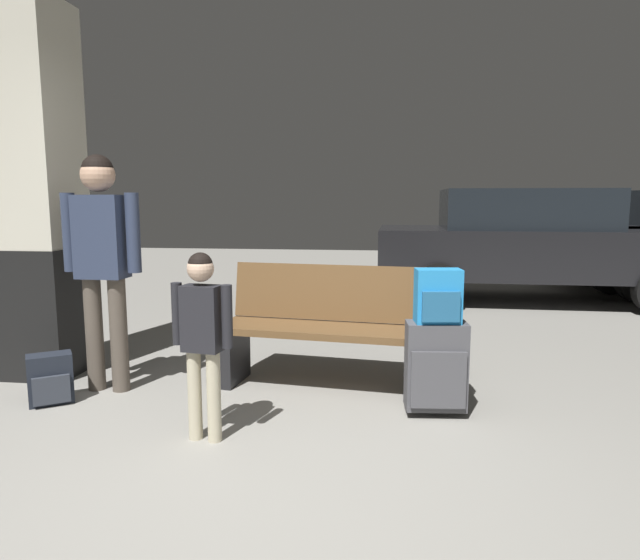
{
  "coord_description": "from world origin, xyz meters",
  "views": [
    {
      "loc": [
        0.61,
        -2.29,
        1.37
      ],
      "look_at": [
        0.15,
        1.3,
        0.85
      ],
      "focal_mm": 31.41,
      "sensor_mm": 36.0,
      "label": 1
    }
  ],
  "objects_px": {
    "bench": "(331,328)",
    "parked_car_near": "(530,242)",
    "structural_pillar": "(36,195)",
    "backpack_dark_floor": "(50,379)",
    "suitcase": "(436,366)",
    "backpack_bright": "(438,297)",
    "child": "(202,326)",
    "adult": "(102,248)"
  },
  "relations": [
    {
      "from": "backpack_dark_floor",
      "to": "parked_car_near",
      "type": "distance_m",
      "value": 6.1
    },
    {
      "from": "suitcase",
      "to": "backpack_dark_floor",
      "type": "distance_m",
      "value": 2.58
    },
    {
      "from": "parked_car_near",
      "to": "structural_pillar",
      "type": "bearing_deg",
      "value": -140.3
    },
    {
      "from": "suitcase",
      "to": "structural_pillar",
      "type": "bearing_deg",
      "value": 170.06
    },
    {
      "from": "structural_pillar",
      "to": "parked_car_near",
      "type": "xyz_separation_m",
      "value": [
        4.57,
        3.8,
        -0.6
      ]
    },
    {
      "from": "bench",
      "to": "structural_pillar",
      "type": "bearing_deg",
      "value": 178.46
    },
    {
      "from": "structural_pillar",
      "to": "backpack_bright",
      "type": "bearing_deg",
      "value": -9.95
    },
    {
      "from": "suitcase",
      "to": "parked_car_near",
      "type": "bearing_deg",
      "value": 70.11
    },
    {
      "from": "backpack_bright",
      "to": "child",
      "type": "height_order",
      "value": "child"
    },
    {
      "from": "structural_pillar",
      "to": "backpack_bright",
      "type": "height_order",
      "value": "structural_pillar"
    },
    {
      "from": "backpack_dark_floor",
      "to": "suitcase",
      "type": "bearing_deg",
      "value": 2.65
    },
    {
      "from": "structural_pillar",
      "to": "backpack_dark_floor",
      "type": "xyz_separation_m",
      "value": [
        0.44,
        -0.65,
        -1.24
      ]
    },
    {
      "from": "child",
      "to": "adult",
      "type": "distance_m",
      "value": 1.28
    },
    {
      "from": "bench",
      "to": "backpack_dark_floor",
      "type": "distance_m",
      "value": 1.96
    },
    {
      "from": "structural_pillar",
      "to": "backpack_dark_floor",
      "type": "relative_size",
      "value": 8.34
    },
    {
      "from": "bench",
      "to": "backpack_bright",
      "type": "xyz_separation_m",
      "value": [
        0.72,
        -0.47,
        0.33
      ]
    },
    {
      "from": "backpack_bright",
      "to": "parked_car_near",
      "type": "height_order",
      "value": "parked_car_near"
    },
    {
      "from": "backpack_bright",
      "to": "adult",
      "type": "relative_size",
      "value": 0.2
    },
    {
      "from": "structural_pillar",
      "to": "bench",
      "type": "xyz_separation_m",
      "value": [
        2.29,
        -0.06,
        -0.96
      ]
    },
    {
      "from": "suitcase",
      "to": "backpack_bright",
      "type": "bearing_deg",
      "value": -50.84
    },
    {
      "from": "parked_car_near",
      "to": "bench",
      "type": "bearing_deg",
      "value": -120.66
    },
    {
      "from": "parked_car_near",
      "to": "suitcase",
      "type": "bearing_deg",
      "value": -109.89
    },
    {
      "from": "child",
      "to": "backpack_dark_floor",
      "type": "xyz_separation_m",
      "value": [
        -1.23,
        0.43,
        -0.5
      ]
    },
    {
      "from": "adult",
      "to": "bench",
      "type": "bearing_deg",
      "value": 9.84
    },
    {
      "from": "backpack_dark_floor",
      "to": "backpack_bright",
      "type": "bearing_deg",
      "value": 2.64
    },
    {
      "from": "bench",
      "to": "backpack_bright",
      "type": "height_order",
      "value": "backpack_bright"
    },
    {
      "from": "bench",
      "to": "adult",
      "type": "xyz_separation_m",
      "value": [
        -1.59,
        -0.28,
        0.6
      ]
    },
    {
      "from": "parked_car_near",
      "to": "adult",
      "type": "bearing_deg",
      "value": -133.18
    },
    {
      "from": "child",
      "to": "backpack_dark_floor",
      "type": "distance_m",
      "value": 1.39
    },
    {
      "from": "child",
      "to": "parked_car_near",
      "type": "relative_size",
      "value": 0.26
    },
    {
      "from": "bench",
      "to": "parked_car_near",
      "type": "bearing_deg",
      "value": 59.34
    },
    {
      "from": "adult",
      "to": "backpack_dark_floor",
      "type": "bearing_deg",
      "value": -129.28
    },
    {
      "from": "backpack_bright",
      "to": "adult",
      "type": "xyz_separation_m",
      "value": [
        -2.32,
        0.19,
        0.27
      ]
    },
    {
      "from": "backpack_bright",
      "to": "adult",
      "type": "bearing_deg",
      "value": 175.3
    },
    {
      "from": "bench",
      "to": "suitcase",
      "type": "relative_size",
      "value": 2.73
    },
    {
      "from": "suitcase",
      "to": "parked_car_near",
      "type": "xyz_separation_m",
      "value": [
        1.56,
        4.32,
        0.48
      ]
    },
    {
      "from": "bench",
      "to": "child",
      "type": "distance_m",
      "value": 1.21
    },
    {
      "from": "bench",
      "to": "backpack_dark_floor",
      "type": "relative_size",
      "value": 4.86
    },
    {
      "from": "bench",
      "to": "suitcase",
      "type": "xyz_separation_m",
      "value": [
        0.72,
        -0.47,
        -0.12
      ]
    },
    {
      "from": "structural_pillar",
      "to": "bench",
      "type": "bearing_deg",
      "value": -1.54
    },
    {
      "from": "backpack_bright",
      "to": "bench",
      "type": "bearing_deg",
      "value": 147.15
    },
    {
      "from": "suitcase",
      "to": "backpack_bright",
      "type": "relative_size",
      "value": 1.78
    }
  ]
}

